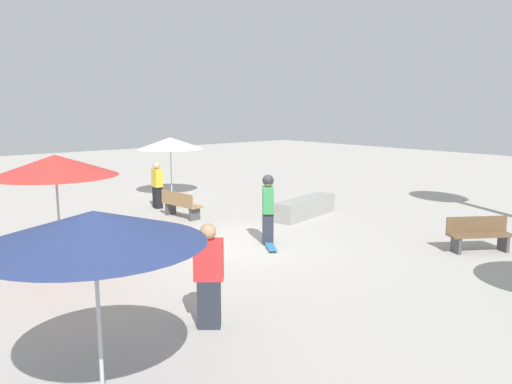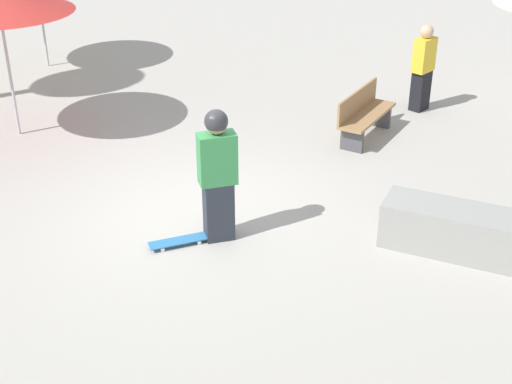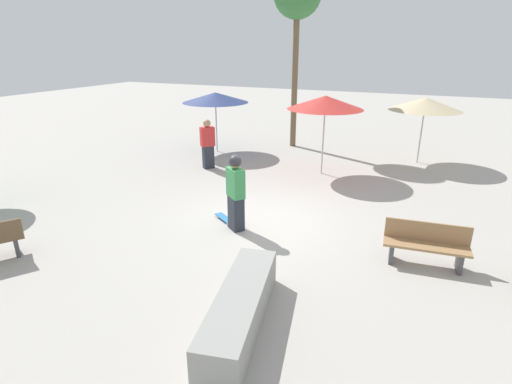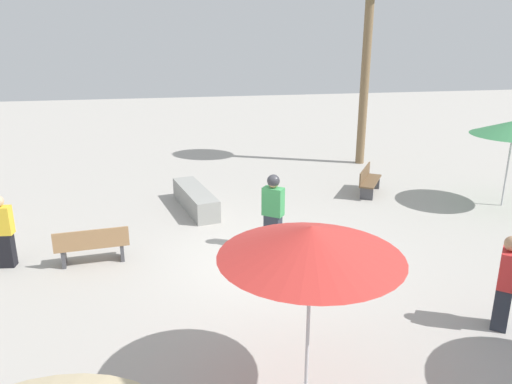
% 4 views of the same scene
% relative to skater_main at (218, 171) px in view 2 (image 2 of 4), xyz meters
% --- Properties ---
extents(ground_plane, '(60.00, 60.00, 0.00)m').
position_rel_skater_main_xyz_m(ground_plane, '(-0.31, -0.68, -0.98)').
color(ground_plane, '#ADA8A0').
extents(skater_main, '(0.55, 0.51, 1.82)m').
position_rel_skater_main_xyz_m(skater_main, '(0.00, 0.00, 0.00)').
color(skater_main, '#282D38').
rests_on(skater_main, ground_plane).
extents(skateboard, '(0.78, 0.60, 0.07)m').
position_rel_skater_main_xyz_m(skateboard, '(0.46, -0.31, -0.92)').
color(skateboard, teal).
rests_on(skateboard, ground_plane).
extents(concrete_ledge, '(1.20, 2.79, 0.61)m').
position_rel_skater_main_xyz_m(concrete_ledge, '(-1.63, 3.07, -0.68)').
color(concrete_ledge, gray).
rests_on(concrete_ledge, ground_plane).
extents(bench_near, '(1.64, 0.60, 0.85)m').
position_rel_skater_main_xyz_m(bench_near, '(-4.14, -0.09, -0.56)').
color(bench_near, '#47474C').
rests_on(bench_near, ground_plane).
extents(bystander_far, '(0.48, 0.30, 1.65)m').
position_rel_skater_main_xyz_m(bystander_far, '(-6.00, 0.11, -0.16)').
color(bystander_far, black).
rests_on(bystander_far, ground_plane).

